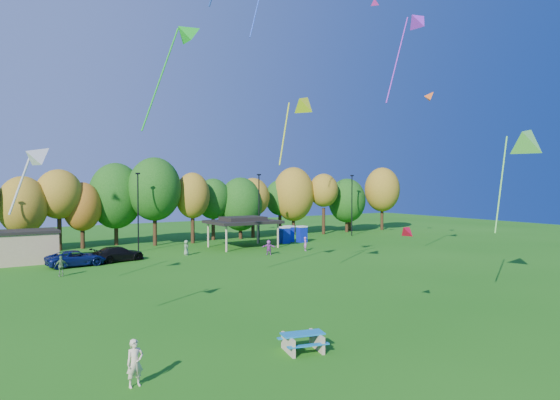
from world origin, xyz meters
TOP-DOWN VIEW (x-y plane):
  - ground at (0.00, 0.00)m, footprint 160.00×160.00m
  - tree_line at (-1.03, 45.51)m, footprint 93.57×10.55m
  - lamp_posts at (2.00, 40.00)m, footprint 64.50×0.25m
  - utility_building at (-10.00, 38.00)m, footprint 6.30×4.30m
  - pavilion at (14.00, 37.00)m, footprint 8.20×6.20m
  - porta_potties at (21.88, 38.02)m, footprint 3.75×2.36m
  - picnic_table at (-1.50, 2.18)m, footprint 2.35×2.09m
  - kite_flyer at (-9.35, 2.34)m, footprint 0.72×0.52m
  - car_c at (-5.92, 33.35)m, footprint 5.64×2.99m
  - car_d at (-1.79, 34.14)m, footprint 5.62×3.36m
  - far_person_2 at (13.39, 29.89)m, footprint 1.55×1.29m
  - far_person_3 at (-7.99, 28.53)m, footprint 1.07×0.54m
  - far_person_4 at (5.57, 34.38)m, footprint 0.90×0.98m
  - far_person_5 at (18.71, 30.42)m, footprint 0.59×0.70m
  - kite_0 at (19.67, 19.98)m, footprint 1.56×1.51m
  - kite_2 at (30.26, 22.09)m, footprint 1.89×1.87m
  - kite_4 at (6.40, 3.22)m, footprint 1.24×1.09m
  - kite_5 at (18.00, 3.03)m, footprint 5.04×3.20m
  - kite_8 at (-11.83, 8.47)m, footprint 2.24×1.46m
  - kite_9 at (18.31, 13.10)m, footprint 4.99×1.92m
  - kite_10 at (-2.40, 13.29)m, footprint 4.32×1.52m
  - kite_12 at (6.28, 13.05)m, footprint 3.38×2.60m

SIDE VIEW (x-z plane):
  - ground at x=0.00m, z-range 0.00..0.00m
  - picnic_table at x=-1.50m, z-range 0.07..0.94m
  - car_c at x=-5.92m, z-range 0.00..1.51m
  - car_d at x=-1.79m, z-range 0.00..1.53m
  - far_person_5 at x=18.71m, z-range 0.00..1.62m
  - far_person_2 at x=13.39m, z-range 0.00..1.66m
  - far_person_4 at x=5.57m, z-range 0.00..1.67m
  - far_person_3 at x=-7.99m, z-range 0.00..1.76m
  - kite_flyer at x=-9.35m, z-range 0.00..1.86m
  - porta_potties at x=21.88m, z-range 0.01..2.19m
  - utility_building at x=-10.00m, z-range 0.01..3.26m
  - pavilion at x=14.00m, z-range 1.34..5.11m
  - lamp_posts at x=2.00m, z-range 0.36..9.45m
  - kite_4 at x=6.40m, z-range 4.70..5.76m
  - tree_line at x=-1.03m, z-range 0.34..11.49m
  - kite_8 at x=-11.83m, z-range 7.48..10.97m
  - kite_5 at x=18.00m, z-range 7.00..15.03m
  - kite_12 at x=6.28m, z-range 10.92..16.61m
  - kite_10 at x=-2.40m, z-range 13.74..21.17m
  - kite_2 at x=30.26m, z-range 17.13..18.63m
  - kite_9 at x=18.31m, z-range 17.54..26.04m
  - kite_0 at x=19.67m, z-range 25.09..26.36m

